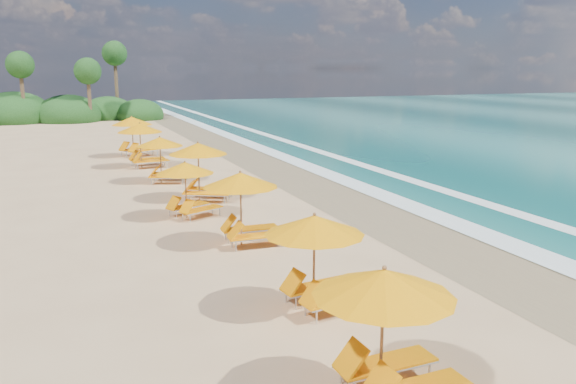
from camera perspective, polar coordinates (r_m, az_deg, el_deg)
name	(u,v)px	position (r m, az deg, el deg)	size (l,w,h in m)	color
ground	(288,227)	(19.63, 0.00, -3.43)	(160.00, 160.00, 0.00)	tan
wet_sand	(390,216)	(21.38, 10.03, -2.31)	(4.00, 160.00, 0.01)	#8E7C55
surf_foam	(451,209)	(22.87, 15.81, -1.58)	(4.00, 160.00, 0.01)	white
station_2	(392,324)	(9.52, 10.20, -12.72)	(2.51, 2.33, 2.30)	olive
station_3	(321,255)	(12.75, 3.24, -6.21)	(2.61, 2.47, 2.23)	olive
station_4	(247,203)	(17.45, -4.11, -1.09)	(2.53, 2.35, 2.29)	olive
station_5	(189,185)	(20.91, -9.70, 0.65)	(2.73, 2.72, 2.08)	olive
station_6	(203,167)	(23.58, -8.37, 2.42)	(3.18, 3.18, 2.40)	olive
station_7	(164,156)	(27.64, -12.12, 3.45)	(2.82, 2.77, 2.20)	olive
station_8	(144,142)	(32.19, -14.02, 4.80)	(2.77, 2.60, 2.44)	olive
station_9	(135,134)	(36.38, -14.83, 5.59)	(3.29, 3.29, 2.47)	olive
treeline	(26,112)	(63.32, -24.42, 7.17)	(25.80, 8.80, 9.74)	#163D14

